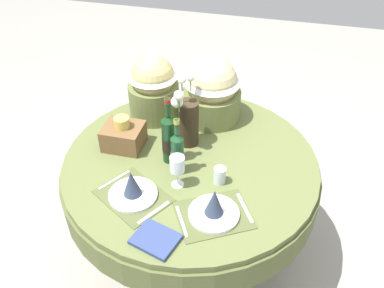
{
  "coord_description": "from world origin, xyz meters",
  "views": [
    {
      "loc": [
        0.42,
        -1.65,
        2.25
      ],
      "look_at": [
        0.0,
        0.03,
        0.85
      ],
      "focal_mm": 38.88,
      "sensor_mm": 36.0,
      "label": 1
    }
  ],
  "objects_px": {
    "book_on_table": "(156,239)",
    "gift_tub_back_centre": "(212,85)",
    "place_setting_left": "(132,189)",
    "place_setting_right": "(214,208)",
    "wine_bottle_right": "(177,153)",
    "wine_glass_left": "(177,165)",
    "flower_vase": "(187,119)",
    "gift_tub_back_left": "(153,83)",
    "wine_bottle_left": "(169,138)",
    "tumbler_near_left": "(220,175)",
    "woven_basket_side_left": "(123,135)",
    "dining_table": "(191,177)"
  },
  "relations": [
    {
      "from": "gift_tub_back_centre",
      "to": "place_setting_right",
      "type": "bearing_deg",
      "value": -77.19
    },
    {
      "from": "book_on_table",
      "to": "gift_tub_back_centre",
      "type": "distance_m",
      "value": 1.01
    },
    {
      "from": "wine_glass_left",
      "to": "book_on_table",
      "type": "distance_m",
      "value": 0.38
    },
    {
      "from": "wine_glass_left",
      "to": "tumbler_near_left",
      "type": "xyz_separation_m",
      "value": [
        0.2,
        0.07,
        -0.09
      ]
    },
    {
      "from": "flower_vase",
      "to": "woven_basket_side_left",
      "type": "distance_m",
      "value": 0.37
    },
    {
      "from": "book_on_table",
      "to": "wine_bottle_left",
      "type": "bearing_deg",
      "value": 116.44
    },
    {
      "from": "wine_bottle_left",
      "to": "book_on_table",
      "type": "distance_m",
      "value": 0.56
    },
    {
      "from": "place_setting_left",
      "to": "place_setting_right",
      "type": "height_order",
      "value": "same"
    },
    {
      "from": "tumbler_near_left",
      "to": "woven_basket_side_left",
      "type": "xyz_separation_m",
      "value": [
        -0.58,
        0.16,
        0.03
      ]
    },
    {
      "from": "gift_tub_back_centre",
      "to": "woven_basket_side_left",
      "type": "bearing_deg",
      "value": -136.35
    },
    {
      "from": "flower_vase",
      "to": "book_on_table",
      "type": "bearing_deg",
      "value": -87.12
    },
    {
      "from": "dining_table",
      "to": "wine_bottle_left",
      "type": "distance_m",
      "value": 0.3
    },
    {
      "from": "flower_vase",
      "to": "tumbler_near_left",
      "type": "bearing_deg",
      "value": -48.91
    },
    {
      "from": "wine_glass_left",
      "to": "gift_tub_back_centre",
      "type": "distance_m",
      "value": 0.64
    },
    {
      "from": "woven_basket_side_left",
      "to": "gift_tub_back_centre",
      "type": "bearing_deg",
      "value": 43.65
    },
    {
      "from": "tumbler_near_left",
      "to": "gift_tub_back_centre",
      "type": "xyz_separation_m",
      "value": [
        -0.16,
        0.56,
        0.18
      ]
    },
    {
      "from": "tumbler_near_left",
      "to": "flower_vase",
      "type": "bearing_deg",
      "value": 131.09
    },
    {
      "from": "gift_tub_back_left",
      "to": "wine_glass_left",
      "type": "bearing_deg",
      "value": -61.81
    },
    {
      "from": "place_setting_right",
      "to": "wine_glass_left",
      "type": "bearing_deg",
      "value": 144.54
    },
    {
      "from": "place_setting_left",
      "to": "gift_tub_back_left",
      "type": "distance_m",
      "value": 0.73
    },
    {
      "from": "wine_glass_left",
      "to": "tumbler_near_left",
      "type": "distance_m",
      "value": 0.23
    },
    {
      "from": "flower_vase",
      "to": "wine_bottle_left",
      "type": "distance_m",
      "value": 0.18
    },
    {
      "from": "place_setting_left",
      "to": "book_on_table",
      "type": "relative_size",
      "value": 2.22
    },
    {
      "from": "place_setting_right",
      "to": "wine_bottle_left",
      "type": "distance_m",
      "value": 0.47
    },
    {
      "from": "wine_bottle_right",
      "to": "tumbler_near_left",
      "type": "xyz_separation_m",
      "value": [
        0.23,
        -0.03,
        -0.08
      ]
    },
    {
      "from": "gift_tub_back_left",
      "to": "gift_tub_back_centre",
      "type": "height_order",
      "value": "gift_tub_back_centre"
    },
    {
      "from": "book_on_table",
      "to": "gift_tub_back_centre",
      "type": "relative_size",
      "value": 0.44
    },
    {
      "from": "place_setting_left",
      "to": "place_setting_right",
      "type": "distance_m",
      "value": 0.41
    },
    {
      "from": "book_on_table",
      "to": "tumbler_near_left",
      "type": "bearing_deg",
      "value": 81.65
    },
    {
      "from": "wine_bottle_right",
      "to": "wine_glass_left",
      "type": "height_order",
      "value": "wine_bottle_right"
    },
    {
      "from": "flower_vase",
      "to": "woven_basket_side_left",
      "type": "xyz_separation_m",
      "value": [
        -0.34,
        -0.11,
        -0.1
      ]
    },
    {
      "from": "wine_bottle_left",
      "to": "tumbler_near_left",
      "type": "distance_m",
      "value": 0.33
    },
    {
      "from": "wine_bottle_left",
      "to": "book_on_table",
      "type": "bearing_deg",
      "value": -80.31
    },
    {
      "from": "woven_basket_side_left",
      "to": "dining_table",
      "type": "bearing_deg",
      "value": -3.99
    },
    {
      "from": "place_setting_right",
      "to": "book_on_table",
      "type": "distance_m",
      "value": 0.3
    },
    {
      "from": "wine_bottle_left",
      "to": "wine_glass_left",
      "type": "bearing_deg",
      "value": -62.26
    },
    {
      "from": "dining_table",
      "to": "woven_basket_side_left",
      "type": "xyz_separation_m",
      "value": [
        -0.39,
        0.03,
        0.2
      ]
    },
    {
      "from": "flower_vase",
      "to": "wine_bottle_right",
      "type": "height_order",
      "value": "flower_vase"
    },
    {
      "from": "place_setting_left",
      "to": "wine_bottle_right",
      "type": "height_order",
      "value": "wine_bottle_right"
    },
    {
      "from": "wine_bottle_right",
      "to": "tumbler_near_left",
      "type": "relative_size",
      "value": 3.58
    },
    {
      "from": "gift_tub_back_left",
      "to": "gift_tub_back_centre",
      "type": "distance_m",
      "value": 0.35
    },
    {
      "from": "woven_basket_side_left",
      "to": "flower_vase",
      "type": "bearing_deg",
      "value": 17.8
    },
    {
      "from": "place_setting_right",
      "to": "flower_vase",
      "type": "relative_size",
      "value": 0.98
    },
    {
      "from": "dining_table",
      "to": "flower_vase",
      "type": "distance_m",
      "value": 0.33
    },
    {
      "from": "dining_table",
      "to": "place_setting_left",
      "type": "distance_m",
      "value": 0.43
    },
    {
      "from": "book_on_table",
      "to": "woven_basket_side_left",
      "type": "xyz_separation_m",
      "value": [
        -0.37,
        0.59,
        0.06
      ]
    },
    {
      "from": "place_setting_right",
      "to": "book_on_table",
      "type": "height_order",
      "value": "place_setting_right"
    },
    {
      "from": "flower_vase",
      "to": "book_on_table",
      "type": "height_order",
      "value": "flower_vase"
    },
    {
      "from": "dining_table",
      "to": "place_setting_left",
      "type": "bearing_deg",
      "value": -121.46
    },
    {
      "from": "place_setting_left",
      "to": "place_setting_right",
      "type": "xyz_separation_m",
      "value": [
        0.41,
        -0.02,
        0.0
      ]
    }
  ]
}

